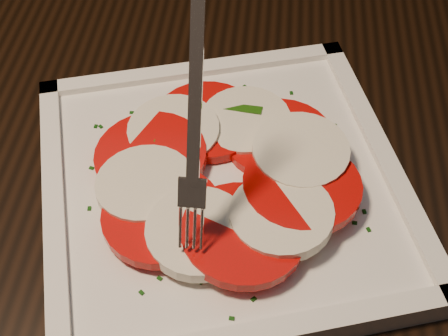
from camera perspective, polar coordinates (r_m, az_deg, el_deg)
The scene contains 4 objects.
table at distance 0.53m, azimuth 7.81°, elevation -14.09°, with size 1.21×0.82×0.75m.
plate at distance 0.47m, azimuth 0.00°, elevation -1.76°, with size 0.26×0.26×0.01m, color white.
caprese_salad at distance 0.46m, azimuth -0.00°, elevation -0.33°, with size 0.22×0.22×0.03m.
fork at distance 0.38m, azimuth -2.54°, elevation 4.54°, with size 0.03×0.08×0.14m, color white, non-canonical shape.
Camera 1 is at (-0.02, -0.43, 1.13)m, focal length 50.00 mm.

